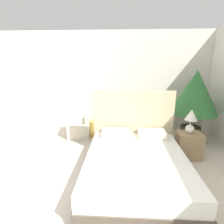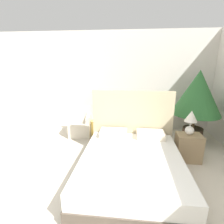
# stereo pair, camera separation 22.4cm
# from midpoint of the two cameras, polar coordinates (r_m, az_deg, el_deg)

# --- Properties ---
(wall_back) EXTENTS (10.00, 0.06, 2.90)m
(wall_back) POSITION_cam_midpoint_polar(r_m,az_deg,el_deg) (5.41, 0.80, 9.93)
(wall_back) COLOR silver
(wall_back) RESTS_ON ground_plane
(bed) EXTENTS (1.75, 2.09, 1.43)m
(bed) POSITION_cam_midpoint_polar(r_m,az_deg,el_deg) (3.25, 8.37, -16.20)
(bed) COLOR #4C4238
(bed) RESTS_ON ground_plane
(armchair_near_window_left) EXTENTS (0.65, 0.67, 0.79)m
(armchair_near_window_left) POSITION_cam_midpoint_polar(r_m,az_deg,el_deg) (5.05, -9.05, -4.53)
(armchair_near_window_left) COLOR beige
(armchair_near_window_left) RESTS_ON ground_plane
(armchair_near_window_right) EXTENTS (0.59, 0.61, 0.79)m
(armchair_near_window_right) POSITION_cam_midpoint_polar(r_m,az_deg,el_deg) (4.89, 1.42, -4.99)
(armchair_near_window_right) COLOR beige
(armchair_near_window_right) RESTS_ON ground_plane
(potted_palm) EXTENTS (1.18, 1.18, 1.84)m
(potted_palm) POSITION_cam_midpoint_polar(r_m,az_deg,el_deg) (4.88, 27.31, 4.93)
(potted_palm) COLOR #38281E
(potted_palm) RESTS_ON ground_plane
(nightstand) EXTENTS (0.50, 0.37, 0.58)m
(nightstand) POSITION_cam_midpoint_polar(r_m,az_deg,el_deg) (4.11, 25.12, -10.44)
(nightstand) COLOR #937A56
(nightstand) RESTS_ON ground_plane
(table_lamp) EXTENTS (0.25, 0.25, 0.51)m
(table_lamp) POSITION_cam_midpoint_polar(r_m,az_deg,el_deg) (3.91, 25.85, -2.43)
(table_lamp) COLOR white
(table_lamp) RESTS_ON nightstand
(side_table) EXTENTS (0.28, 0.28, 0.45)m
(side_table) POSITION_cam_midpoint_polar(r_m,az_deg,el_deg) (4.95, -3.92, -5.32)
(side_table) COLOR gold
(side_table) RESTS_ON ground_plane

